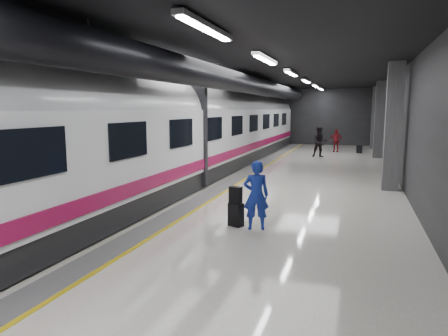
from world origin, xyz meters
The scene contains 9 objects.
ground centered at (0.00, 0.00, 0.00)m, with size 40.00×40.00×0.00m, color silver.
platform_hall centered at (-0.29, 0.96, 3.54)m, with size 10.02×40.02×4.51m.
train centered at (-3.25, 0.00, 2.07)m, with size 3.05×38.00×4.05m.
traveler_main centered at (1.14, -4.16, 0.84)m, with size 0.61×0.40×1.68m, color #1744B2.
suitcase_main centered at (0.60, -4.07, 0.29)m, with size 0.36×0.22×0.58m, color black.
shoulder_bag centered at (0.58, -4.04, 0.78)m, with size 0.31×0.16×0.41m, color black.
traveler_far_a centered at (1.23, 11.29, 0.92)m, with size 0.90×0.70×1.84m, color black.
traveler_far_b centered at (2.01, 14.62, 0.77)m, with size 0.90×0.38×1.54m, color maroon.
suitcase_far centered at (3.52, 14.31, 0.26)m, with size 0.36×0.23×0.53m, color black.
Camera 1 is at (3.38, -13.27, 2.89)m, focal length 32.00 mm.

